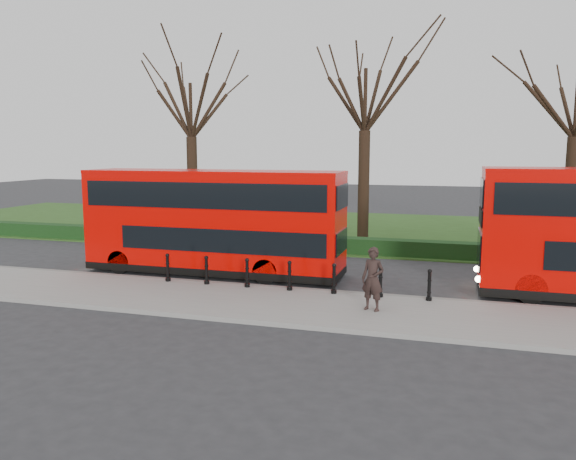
% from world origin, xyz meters
% --- Properties ---
extents(ground, '(120.00, 120.00, 0.00)m').
position_xyz_m(ground, '(0.00, 0.00, 0.00)').
color(ground, '#28282B').
rests_on(ground, ground).
extents(pavement, '(60.00, 4.00, 0.15)m').
position_xyz_m(pavement, '(0.00, -3.00, 0.07)').
color(pavement, gray).
rests_on(pavement, ground).
extents(kerb, '(60.00, 0.25, 0.16)m').
position_xyz_m(kerb, '(0.00, -1.00, 0.07)').
color(kerb, slate).
rests_on(kerb, ground).
extents(grass_verge, '(60.00, 18.00, 0.06)m').
position_xyz_m(grass_verge, '(0.00, 15.00, 0.03)').
color(grass_verge, '#294818').
rests_on(grass_verge, ground).
extents(hedge, '(60.00, 0.90, 0.80)m').
position_xyz_m(hedge, '(0.00, 6.80, 0.40)').
color(hedge, black).
rests_on(hedge, ground).
extents(yellow_line_outer, '(60.00, 0.10, 0.01)m').
position_xyz_m(yellow_line_outer, '(0.00, -0.70, 0.01)').
color(yellow_line_outer, yellow).
rests_on(yellow_line_outer, ground).
extents(yellow_line_inner, '(60.00, 0.10, 0.01)m').
position_xyz_m(yellow_line_inner, '(0.00, -0.50, 0.01)').
color(yellow_line_inner, yellow).
rests_on(yellow_line_inner, ground).
extents(tree_left, '(6.68, 6.68, 10.43)m').
position_xyz_m(tree_left, '(-8.00, 10.00, 7.58)').
color(tree_left, black).
rests_on(tree_left, ground).
extents(tree_mid, '(6.99, 6.99, 10.92)m').
position_xyz_m(tree_mid, '(2.00, 10.00, 7.94)').
color(tree_mid, black).
rests_on(tree_mid, ground).
extents(bollard_row, '(9.65, 0.15, 1.00)m').
position_xyz_m(bollard_row, '(1.23, -1.35, 0.65)').
color(bollard_row, black).
rests_on(bollard_row, pavement).
extents(bus_lead, '(10.56, 2.43, 4.20)m').
position_xyz_m(bus_lead, '(-2.66, 0.92, 2.12)').
color(bus_lead, '#CE0400').
rests_on(bus_lead, ground).
extents(pedestrian, '(0.82, 0.67, 1.96)m').
position_xyz_m(pedestrian, '(4.36, -3.00, 1.13)').
color(pedestrian, black).
rests_on(pedestrian, pavement).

